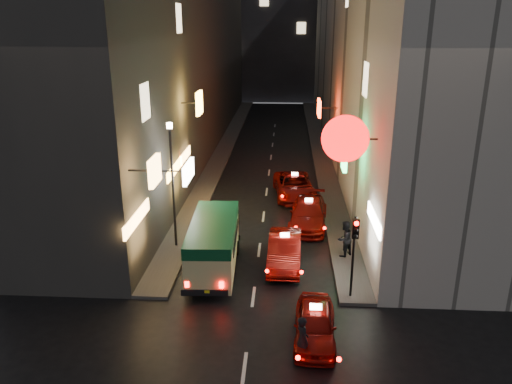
% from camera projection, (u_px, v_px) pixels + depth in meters
% --- Properties ---
extents(building_left, '(7.52, 52.26, 18.00)m').
position_uv_depth(building_left, '(179.00, 44.00, 42.33)').
color(building_left, '#33312F').
rests_on(building_left, ground).
extents(building_right, '(8.32, 52.00, 18.00)m').
position_uv_depth(building_right, '(369.00, 45.00, 41.41)').
color(building_right, '#A8A49A').
rests_on(building_right, ground).
extents(building_far, '(30.00, 10.00, 22.00)m').
position_uv_depth(building_far, '(280.00, 20.00, 71.44)').
color(building_far, '#35363B').
rests_on(building_far, ground).
extents(sidewalk_left, '(1.50, 52.00, 0.15)m').
position_uv_depth(sidewalk_left, '(225.00, 147.00, 45.01)').
color(sidewalk_left, '#484643').
rests_on(sidewalk_left, ground).
extents(sidewalk_right, '(1.50, 52.00, 0.15)m').
position_uv_depth(sidewalk_right, '(320.00, 149.00, 44.52)').
color(sidewalk_right, '#484643').
rests_on(sidewalk_right, ground).
extents(minibus, '(2.20, 5.69, 2.41)m').
position_uv_depth(minibus, '(214.00, 240.00, 22.38)').
color(minibus, '#D2C983').
rests_on(minibus, ground).
extents(taxi_near, '(2.10, 4.66, 1.63)m').
position_uv_depth(taxi_near, '(315.00, 322.00, 17.71)').
color(taxi_near, maroon).
rests_on(taxi_near, ground).
extents(taxi_second, '(2.25, 5.22, 1.81)m').
position_uv_depth(taxi_second, '(285.00, 248.00, 23.24)').
color(taxi_second, maroon).
rests_on(taxi_second, ground).
extents(taxi_third, '(2.61, 5.39, 1.83)m').
position_uv_depth(taxi_third, '(308.00, 212.00, 27.69)').
color(taxi_third, maroon).
rests_on(taxi_third, ground).
extents(taxi_far, '(2.76, 5.58, 1.88)m').
position_uv_depth(taxi_far, '(294.00, 184.00, 32.26)').
color(taxi_far, maroon).
rests_on(taxi_far, ground).
extents(pedestrian_crossing, '(0.63, 0.75, 1.94)m').
position_uv_depth(pedestrian_crossing, '(303.00, 337.00, 16.46)').
color(pedestrian_crossing, black).
rests_on(pedestrian_crossing, ground).
extents(pedestrian_sidewalk, '(0.88, 0.86, 2.01)m').
position_uv_depth(pedestrian_sidewalk, '(345.00, 236.00, 23.69)').
color(pedestrian_sidewalk, black).
rests_on(pedestrian_sidewalk, sidewalk_right).
extents(traffic_light, '(0.26, 0.43, 3.50)m').
position_uv_depth(traffic_light, '(355.00, 240.00, 19.59)').
color(traffic_light, black).
rests_on(traffic_light, sidewalk_right).
extents(lamp_post, '(0.28, 0.28, 6.22)m').
position_uv_depth(lamp_post, '(172.00, 177.00, 24.00)').
color(lamp_post, black).
rests_on(lamp_post, sidewalk_left).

